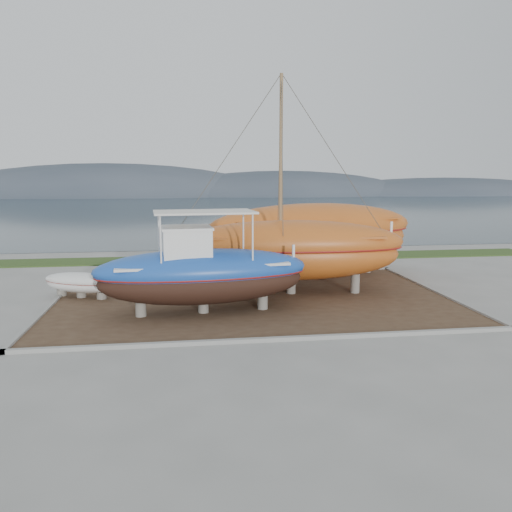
{
  "coord_description": "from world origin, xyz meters",
  "views": [
    {
      "loc": [
        -3.05,
        -18.66,
        5.79
      ],
      "look_at": [
        0.12,
        4.0,
        2.06
      ],
      "focal_mm": 35.0,
      "sensor_mm": 36.0,
      "label": 1
    }
  ],
  "objects": [
    {
      "name": "sea",
      "position": [
        0.0,
        70.0,
        0.0
      ],
      "size": [
        260.0,
        100.0,
        0.04
      ],
      "primitive_type": null,
      "color": "#1B2C36",
      "rests_on": "ground"
    },
    {
      "name": "orange_bare_hull",
      "position": [
        4.03,
        8.6,
        2.08
      ],
      "size": [
        12.83,
        6.06,
        4.05
      ],
      "primitive_type": null,
      "rotation": [
        0.0,
        0.0,
        0.2
      ],
      "color": "#B1541B",
      "rests_on": "dirt_patch"
    },
    {
      "name": "blue_caique",
      "position": [
        -2.43,
        1.81,
        2.2
      ],
      "size": [
        9.09,
        3.51,
        4.28
      ],
      "primitive_type": null,
      "rotation": [
        0.0,
        0.0,
        0.08
      ],
      "color": "#1C4EB1",
      "rests_on": "dirt_patch"
    },
    {
      "name": "ground",
      "position": [
        0.0,
        0.0,
        0.0
      ],
      "size": [
        140.0,
        140.0,
        0.0
      ],
      "primitive_type": "plane",
      "color": "gray",
      "rests_on": "ground"
    },
    {
      "name": "orange_sailboat",
      "position": [
        1.95,
        4.69,
        5.22
      ],
      "size": [
        11.2,
        4.28,
        10.32
      ],
      "primitive_type": null,
      "rotation": [
        0.0,
        0.0,
        -0.1
      ],
      "color": "#B1541B",
      "rests_on": "dirt_patch"
    },
    {
      "name": "curb_frame",
      "position": [
        0.0,
        4.0,
        0.07
      ],
      "size": [
        18.6,
        12.6,
        0.15
      ],
      "primitive_type": null,
      "color": "gray",
      "rests_on": "ground"
    },
    {
      "name": "white_dinghy",
      "position": [
        -8.07,
        5.29,
        0.63
      ],
      "size": [
        4.04,
        2.85,
        1.14
      ],
      "primitive_type": null,
      "rotation": [
        0.0,
        0.0,
        -0.42
      ],
      "color": "white",
      "rests_on": "dirt_patch"
    },
    {
      "name": "dirt_patch",
      "position": [
        0.0,
        4.0,
        0.03
      ],
      "size": [
        18.0,
        12.0,
        0.06
      ],
      "primitive_type": "cube",
      "color": "#422D1E",
      "rests_on": "ground"
    },
    {
      "name": "grass_strip",
      "position": [
        0.0,
        15.5,
        0.04
      ],
      "size": [
        44.0,
        3.0,
        0.08
      ],
      "primitive_type": "cube",
      "color": "#284219",
      "rests_on": "ground"
    },
    {
      "name": "mountain_ridge",
      "position": [
        0.0,
        125.0,
        0.0
      ],
      "size": [
        200.0,
        36.0,
        20.0
      ],
      "primitive_type": null,
      "color": "#333D49",
      "rests_on": "ground"
    }
  ]
}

